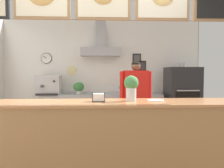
# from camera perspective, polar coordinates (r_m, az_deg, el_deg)

# --- Properties ---
(back_wall_assembly) EXTENTS (4.94, 2.86, 2.72)m
(back_wall_assembly) POSITION_cam_1_polar(r_m,az_deg,el_deg) (5.61, -2.51, 3.54)
(back_wall_assembly) COLOR gray
(back_wall_assembly) RESTS_ON ground_plane
(service_counter) EXTENTS (3.94, 0.67, 1.05)m
(service_counter) POSITION_cam_1_polar(r_m,az_deg,el_deg) (2.93, -2.14, -14.71)
(service_counter) COLOR #B77F4C
(service_counter) RESTS_ON ground_plane
(back_prep_counter) EXTENTS (2.84, 0.59, 0.89)m
(back_prep_counter) POSITION_cam_1_polar(r_m,az_deg,el_deg) (5.49, -2.54, -7.22)
(back_prep_counter) COLOR #A3A5AD
(back_prep_counter) RESTS_ON ground_plane
(pizza_oven) EXTENTS (0.71, 0.73, 1.63)m
(pizza_oven) POSITION_cam_1_polar(r_m,az_deg,el_deg) (5.56, 17.13, -3.82)
(pizza_oven) COLOR #232326
(pizza_oven) RESTS_ON ground_plane
(shop_worker) EXTENTS (0.59, 0.26, 1.61)m
(shop_worker) POSITION_cam_1_polar(r_m,az_deg,el_deg) (4.20, 5.96, -4.67)
(shop_worker) COLOR #232328
(shop_worker) RESTS_ON ground_plane
(espresso_machine) EXTENTS (0.54, 0.51, 0.45)m
(espresso_machine) POSITION_cam_1_polar(r_m,az_deg,el_deg) (5.52, -15.50, -0.22)
(espresso_machine) COLOR #B7BABF
(espresso_machine) RESTS_ON back_prep_counter
(potted_basil) EXTENTS (0.25, 0.25, 0.29)m
(potted_basil) POSITION_cam_1_polar(r_m,az_deg,el_deg) (5.40, -8.36, -0.84)
(potted_basil) COLOR beige
(potted_basil) RESTS_ON back_prep_counter
(potted_thyme) EXTENTS (0.19, 0.19, 0.24)m
(potted_thyme) POSITION_cam_1_polar(r_m,az_deg,el_deg) (5.41, 2.77, -1.02)
(potted_thyme) COLOR beige
(potted_thyme) RESTS_ON back_prep_counter
(condiment_plate) EXTENTS (0.21, 0.21, 0.01)m
(condiment_plate) POSITION_cam_1_polar(r_m,az_deg,el_deg) (2.94, 10.82, -4.03)
(condiment_plate) COLOR white
(condiment_plate) RESTS_ON service_counter
(basil_vase) EXTENTS (0.18, 0.18, 0.32)m
(basil_vase) POSITION_cam_1_polar(r_m,az_deg,el_deg) (2.86, 4.83, -0.84)
(basil_vase) COLOR silver
(basil_vase) RESTS_ON service_counter
(napkin_holder) EXTENTS (0.16, 0.15, 0.11)m
(napkin_holder) POSITION_cam_1_polar(r_m,az_deg,el_deg) (2.82, -3.38, -3.48)
(napkin_holder) COLOR #262628
(napkin_holder) RESTS_ON service_counter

